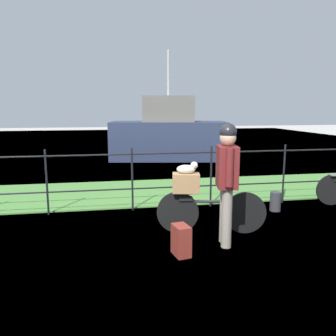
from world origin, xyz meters
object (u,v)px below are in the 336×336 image
wooden_crate (186,183)px  terrier_dog (188,168)px  backpack_on_paving (181,240)px  moored_boat_near (168,135)px  mooring_bollard (275,201)px  bicycle_main (210,211)px  cyclist_person (227,174)px

wooden_crate → terrier_dog: size_ratio=1.23×
backpack_on_paving → moored_boat_near: bearing=159.9°
mooring_bollard → wooden_crate: bearing=-156.9°
bicycle_main → mooring_bollard: bicycle_main is taller
wooden_crate → backpack_on_paving: wooden_crate is taller
bicycle_main → moored_boat_near: bearing=84.4°
bicycle_main → moored_boat_near: size_ratio=0.37×
moored_boat_near → wooden_crate: bearing=-98.3°
mooring_bollard → moored_boat_near: (-0.78, 6.76, 0.71)m
cyclist_person → wooden_crate: bearing=128.5°
mooring_bollard → cyclist_person: bearing=-137.0°
moored_boat_near → terrier_dog: bearing=-98.1°
bicycle_main → cyclist_person: 0.82m
bicycle_main → backpack_on_paving: size_ratio=4.06×
backpack_on_paving → bicycle_main: bearing=129.1°
backpack_on_paving → mooring_bollard: backpack_on_paving is taller
bicycle_main → terrier_dog: bearing=168.5°
wooden_crate → backpack_on_paving: bearing=-107.1°
cyclist_person → mooring_bollard: (1.45, 1.35, -0.83)m
backpack_on_paving → moored_boat_near: size_ratio=0.09×
bicycle_main → backpack_on_paving: bearing=-130.0°
cyclist_person → moored_boat_near: 8.14m
wooden_crate → bicycle_main: bearing=-11.5°
terrier_dog → moored_boat_near: (1.08, 7.57, -0.11)m
mooring_bollard → bicycle_main: bearing=-150.1°
terrier_dog → backpack_on_paving: (-0.27, -0.79, -0.80)m
mooring_bollard → terrier_dog: bearing=-156.5°
cyclist_person → mooring_bollard: 2.15m
bicycle_main → moored_boat_near: (0.75, 7.63, 0.55)m
wooden_crate → moored_boat_near: moored_boat_near is taller
backpack_on_paving → mooring_bollard: bearing=116.0°
bicycle_main → moored_boat_near: moored_boat_near is taller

